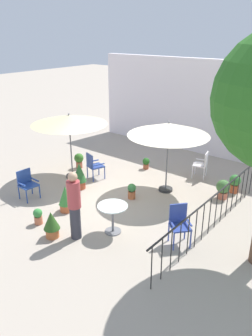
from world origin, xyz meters
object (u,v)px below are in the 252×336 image
potted_plant_1 (223,188)px  potted_plant_7 (52,224)px  potted_plant_0 (146,163)px  potted_plant_2 (66,198)px  potted_plant_5 (79,160)px  potted_plant_6 (80,175)px  patio_chair_3 (179,222)px  patio_chair_2 (202,163)px  patio_umbrella_1 (69,120)px  potted_plant_8 (235,183)px  standing_person (74,205)px  patio_umbrella_0 (169,130)px  potted_plant_4 (38,216)px  patio_chair_0 (93,165)px  potted_plant_3 (132,191)px  patio_chair_1 (27,182)px  cafe_table_0 (113,214)px

potted_plant_1 → potted_plant_7: potted_plant_7 is taller
potted_plant_0 → potted_plant_2: potted_plant_2 is taller
potted_plant_2 → potted_plant_5: (-2.03, 2.47, -0.08)m
potted_plant_0 → potted_plant_6: potted_plant_6 is taller
patio_chair_3 → potted_plant_5: patio_chair_3 is taller
patio_chair_2 → potted_plant_1: patio_chair_2 is taller
patio_umbrella_1 → potted_plant_8: bearing=25.8°
patio_chair_2 → standing_person: standing_person is taller
patio_umbrella_0 → potted_plant_4: size_ratio=5.63×
patio_chair_2 → potted_plant_5: bearing=-152.9°
patio_umbrella_1 → potted_plant_2: size_ratio=3.27×
patio_umbrella_1 → potted_plant_4: bearing=-59.7°
patio_chair_0 → potted_plant_5: size_ratio=1.65×
patio_chair_3 → standing_person: bearing=-146.4°
potted_plant_0 → potted_plant_2: 3.94m
potted_plant_3 → standing_person: bearing=-85.3°
patio_chair_1 → potted_plant_6: bearing=62.2°
patio_chair_2 → potted_plant_7: 5.69m
standing_person → potted_plant_1: bearing=65.4°
patio_chair_2 → patio_umbrella_1: bearing=-142.1°
potted_plant_5 → patio_chair_0: bearing=-19.0°
patio_chair_2 → potted_plant_1: bearing=-39.8°
potted_plant_8 → patio_umbrella_0: bearing=-144.6°
patio_umbrella_0 → patio_umbrella_1: size_ratio=0.99×
patio_chair_3 → potted_plant_1: patio_chair_3 is taller
potted_plant_1 → potted_plant_7: (-2.39, -4.56, 0.05)m
patio_chair_3 → potted_plant_0: patio_chair_3 is taller
potted_plant_2 → potted_plant_3: bearing=61.1°
cafe_table_0 → patio_chair_0: patio_chair_0 is taller
cafe_table_0 → patio_umbrella_1: bearing=152.5°
patio_umbrella_1 → potted_plant_0: size_ratio=6.00×
patio_chair_3 → potted_plant_3: size_ratio=2.07×
potted_plant_0 → patio_umbrella_1: bearing=-125.3°
cafe_table_0 → standing_person: (-0.55, -0.74, 0.38)m
potted_plant_7 → potted_plant_8: size_ratio=1.18×
potted_plant_1 → cafe_table_0: bearing=-111.7°
patio_chair_2 → patio_chair_3: (1.34, -3.84, 0.03)m
patio_umbrella_1 → potted_plant_7: (2.32, -2.83, -1.63)m
patio_chair_2 → potted_plant_8: size_ratio=1.57×
patio_umbrella_1 → potted_plant_8: 5.63m
patio_umbrella_1 → potted_plant_4: (1.56, -2.66, -1.78)m
patio_umbrella_0 → potted_plant_6: (-2.23, -1.58, -1.52)m
patio_chair_2 → potted_plant_6: bearing=-129.5°
patio_chair_1 → potted_plant_6: size_ratio=1.00×
cafe_table_0 → potted_plant_6: 2.77m
patio_chair_1 → potted_plant_5: size_ratio=1.58×
potted_plant_6 → potted_plant_5: bearing=136.9°
potted_plant_4 → potted_plant_8: 5.98m
patio_umbrella_1 → patio_chair_3: 5.18m
patio_umbrella_0 → potted_plant_1: patio_umbrella_0 is taller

